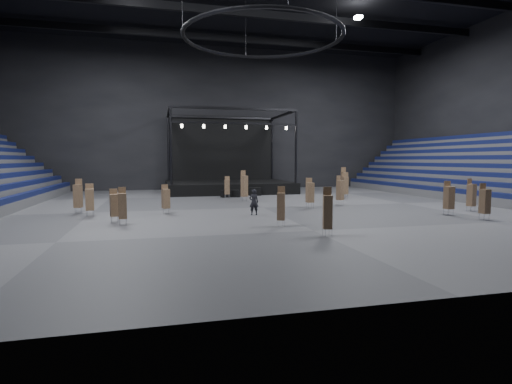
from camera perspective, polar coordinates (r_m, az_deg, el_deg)
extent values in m
plane|color=#444446|center=(31.24, 0.96, -2.23)|extent=(50.00, 50.00, 0.00)
cube|color=black|center=(51.86, -5.09, 10.45)|extent=(50.00, 0.20, 18.00)
cube|color=#0C1038|center=(31.77, -32.48, -1.13)|extent=(0.59, 40.00, 0.40)
cube|color=#4B4B4E|center=(42.10, 30.39, -0.58)|extent=(7.20, 40.00, 0.75)
cube|color=#0C1038|center=(39.83, 27.04, 0.12)|extent=(0.59, 40.00, 0.40)
cube|color=#4B4B4E|center=(42.39, 30.85, -0.06)|extent=(6.30, 40.00, 1.50)
cube|color=#0C1038|center=(40.38, 28.04, 1.20)|extent=(0.59, 40.00, 0.40)
cube|color=#4B4B4E|center=(42.68, 31.30, 0.46)|extent=(5.40, 40.00, 2.25)
cube|color=#0C1038|center=(40.96, 29.02, 2.26)|extent=(0.59, 40.00, 0.40)
cube|color=#4B4B4E|center=(42.98, 31.74, 0.96)|extent=(4.50, 40.00, 3.00)
cube|color=#0C1038|center=(41.56, 29.97, 3.28)|extent=(0.59, 40.00, 0.40)
cube|color=#4B4B4E|center=(43.28, 32.18, 1.46)|extent=(3.60, 40.00, 3.75)
cube|color=#0C1038|center=(42.19, 30.90, 4.27)|extent=(0.59, 40.00, 0.40)
cube|color=#4B4B4E|center=(43.59, 32.61, 1.96)|extent=(2.70, 40.00, 4.50)
cube|color=#0C1038|center=(42.83, 31.80, 5.24)|extent=(0.59, 40.00, 0.40)
cube|color=#0C1038|center=(43.50, 32.68, 6.17)|extent=(0.59, 40.00, 0.40)
cube|color=black|center=(46.28, -3.97, 0.75)|extent=(14.00, 10.00, 1.20)
cube|color=black|center=(50.92, -4.94, 6.28)|extent=(13.30, 0.30, 8.00)
cylinder|color=black|center=(40.92, -12.07, 6.45)|extent=(0.24, 0.24, 7.80)
cylinder|color=black|center=(50.11, -12.42, 6.10)|extent=(0.24, 0.24, 7.80)
cylinder|color=black|center=(43.41, 5.73, 6.42)|extent=(0.24, 0.24, 7.80)
cylinder|color=black|center=(52.17, 2.32, 6.14)|extent=(0.24, 0.24, 7.80)
cube|color=black|center=(41.97, -2.92, 11.84)|extent=(13.40, 0.25, 0.25)
cube|color=black|center=(50.98, -4.93, 10.56)|extent=(13.40, 0.25, 0.25)
cube|color=black|center=(41.81, -2.92, 9.80)|extent=(13.40, 0.20, 0.20)
cylinder|color=white|center=(41.09, -10.56, 9.26)|extent=(0.24, 0.24, 0.35)
cylinder|color=white|center=(41.28, -7.47, 9.28)|extent=(0.24, 0.24, 0.35)
cylinder|color=white|center=(41.58, -4.42, 9.27)|extent=(0.24, 0.24, 0.35)
cylinder|color=white|center=(42.00, -1.42, 9.24)|extent=(0.24, 0.24, 0.35)
cylinder|color=white|center=(42.53, 1.51, 9.18)|extent=(0.24, 0.24, 0.35)
cylinder|color=white|center=(43.17, 4.36, 9.10)|extent=(0.24, 0.24, 0.35)
torus|color=black|center=(32.37, 1.00, 21.27)|extent=(12.30, 12.30, 0.30)
cylinder|color=black|center=(35.09, 11.43, 24.13)|extent=(0.04, 0.04, 5.00)
cylinder|color=black|center=(38.67, -1.47, 22.35)|extent=(0.04, 0.04, 5.00)
cube|color=black|center=(40.14, -1.81, 24.24)|extent=(49.00, 0.35, 0.70)
cube|color=black|center=(47.61, -3.98, 21.06)|extent=(49.00, 0.35, 0.70)
cube|color=white|center=(40.52, 14.39, 23.01)|extent=(0.60, 0.60, 0.25)
cube|color=black|center=(39.76, -4.25, -0.24)|extent=(1.19, 0.85, 0.72)
cube|color=black|center=(40.00, -3.05, -0.22)|extent=(1.18, 0.90, 0.70)
cube|color=black|center=(41.55, -0.15, 0.07)|extent=(1.33, 0.79, 0.84)
cylinder|color=silver|center=(28.24, -23.08, -2.90)|extent=(0.03, 0.03, 0.43)
cylinder|color=silver|center=(28.64, -22.95, -2.80)|extent=(0.03, 0.03, 0.43)
cylinder|color=silver|center=(28.17, -22.25, -2.89)|extent=(0.03, 0.03, 0.43)
cylinder|color=silver|center=(28.58, -22.14, -2.79)|extent=(0.03, 0.03, 0.43)
cube|color=#8F6F4F|center=(28.31, -22.66, -1.00)|extent=(0.57, 0.57, 1.41)
cube|color=#8F6F4F|center=(28.47, -22.69, 0.35)|extent=(0.50, 0.12, 0.77)
cylinder|color=silver|center=(33.66, 11.76, -1.49)|extent=(0.03, 0.03, 0.40)
cylinder|color=silver|center=(34.00, 11.48, -1.42)|extent=(0.03, 0.03, 0.40)
cylinder|color=silver|center=(33.83, 12.34, -1.47)|extent=(0.03, 0.03, 0.40)
cylinder|color=silver|center=(34.17, 12.06, -1.40)|extent=(0.03, 0.03, 0.40)
cube|color=#8F6F4F|center=(33.82, 11.94, 0.26)|extent=(0.64, 0.64, 1.63)
cube|color=#8F6F4F|center=(33.90, 11.70, 1.57)|extent=(0.44, 0.25, 0.89)
cylinder|color=silver|center=(22.33, 3.29, -4.55)|extent=(0.03, 0.03, 0.36)
cylinder|color=silver|center=(22.65, 3.04, -4.42)|extent=(0.03, 0.03, 0.36)
cylinder|color=silver|center=(22.43, 4.13, -4.51)|extent=(0.03, 0.03, 0.36)
cylinder|color=silver|center=(22.75, 3.86, -4.38)|extent=(0.03, 0.03, 0.36)
cube|color=#8F6F4F|center=(22.41, 3.59, -2.08)|extent=(0.56, 0.56, 1.53)
cube|color=#8F6F4F|center=(22.51, 3.64, -0.22)|extent=(0.40, 0.21, 0.84)
cylinder|color=silver|center=(38.48, -4.37, -0.64)|extent=(0.03, 0.03, 0.40)
cylinder|color=silver|center=(38.85, -4.46, -0.59)|extent=(0.03, 0.03, 0.40)
cylinder|color=silver|center=(38.54, -3.80, -0.63)|extent=(0.03, 0.03, 0.40)
cylinder|color=silver|center=(38.92, -3.90, -0.58)|extent=(0.03, 0.03, 0.40)
cube|color=#8F6F4F|center=(38.62, -4.14, 0.71)|extent=(0.58, 0.58, 1.39)
cube|color=#8F6F4F|center=(38.79, -4.13, 1.68)|extent=(0.46, 0.17, 0.76)
cylinder|color=silver|center=(35.85, -1.91, -1.01)|extent=(0.03, 0.03, 0.41)
cylinder|color=silver|center=(36.23, -2.04, -0.95)|extent=(0.03, 0.03, 0.41)
cylinder|color=silver|center=(35.93, -1.30, -1.00)|extent=(0.03, 0.03, 0.41)
cylinder|color=silver|center=(36.31, -1.43, -0.94)|extent=(0.03, 0.03, 0.41)
cube|color=#8F6F4F|center=(35.99, -1.67, 0.85)|extent=(0.63, 0.63, 1.89)
cube|color=#8F6F4F|center=(36.11, -1.85, 2.28)|extent=(0.47, 0.22, 1.04)
cylinder|color=silver|center=(29.64, 25.74, -2.66)|extent=(0.03, 0.03, 0.43)
cylinder|color=silver|center=(29.95, 25.24, -2.57)|extent=(0.03, 0.03, 0.43)
cylinder|color=silver|center=(29.90, 26.34, -2.62)|extent=(0.03, 0.03, 0.43)
cylinder|color=silver|center=(30.21, 25.84, -2.53)|extent=(0.03, 0.03, 0.43)
cube|color=#8F6F4F|center=(29.82, 25.86, -0.74)|extent=(0.52, 0.52, 1.51)
cube|color=#8F6F4F|center=(29.93, 25.64, 0.64)|extent=(0.49, 0.07, 0.83)
cylinder|color=silver|center=(28.38, 29.79, -3.14)|extent=(0.03, 0.03, 0.40)
cylinder|color=silver|center=(28.65, 29.27, -3.05)|extent=(0.03, 0.03, 0.40)
cylinder|color=silver|center=(28.64, 30.34, -3.10)|extent=(0.03, 0.03, 0.40)
cylinder|color=silver|center=(28.91, 29.82, -3.01)|extent=(0.03, 0.03, 0.40)
cube|color=#8F6F4F|center=(28.54, 29.88, -1.17)|extent=(0.52, 0.52, 1.51)
cube|color=#8F6F4F|center=(28.62, 29.64, 0.27)|extent=(0.46, 0.10, 0.83)
cylinder|color=silver|center=(30.35, -24.45, -2.47)|extent=(0.03, 0.03, 0.40)
cylinder|color=silver|center=(30.72, -24.32, -2.39)|extent=(0.03, 0.03, 0.40)
cylinder|color=silver|center=(30.28, -23.73, -2.46)|extent=(0.03, 0.03, 0.40)
cylinder|color=silver|center=(30.66, -23.61, -2.38)|extent=(0.03, 0.03, 0.40)
cube|color=#8F6F4F|center=(30.40, -24.09, -0.53)|extent=(0.58, 0.58, 1.62)
cube|color=#8F6F4F|center=(30.53, -24.00, 0.92)|extent=(0.47, 0.16, 0.89)
cylinder|color=silver|center=(24.98, -20.00, -3.80)|extent=(0.03, 0.03, 0.39)
cylinder|color=silver|center=(25.35, -19.91, -3.68)|extent=(0.03, 0.03, 0.39)
cylinder|color=silver|center=(24.95, -19.15, -3.79)|extent=(0.03, 0.03, 0.39)
cylinder|color=silver|center=(25.31, -19.08, -3.67)|extent=(0.03, 0.03, 0.39)
cube|color=#8F6F4F|center=(25.04, -19.59, -1.80)|extent=(0.57, 0.57, 1.32)
cube|color=#8F6F4F|center=(25.17, -19.69, -0.37)|extent=(0.45, 0.17, 0.73)
cylinder|color=silver|center=(28.05, -13.10, -2.74)|extent=(0.03, 0.03, 0.39)
cylinder|color=silver|center=(28.42, -13.11, -2.64)|extent=(0.03, 0.03, 0.39)
cylinder|color=silver|center=(28.06, -12.34, -2.72)|extent=(0.03, 0.03, 0.39)
cylinder|color=silver|center=(28.43, -12.36, -2.63)|extent=(0.03, 0.03, 0.39)
cube|color=#8F6F4F|center=(28.14, -12.76, -0.95)|extent=(0.60, 0.60, 1.33)
cube|color=#8F6F4F|center=(28.28, -12.92, 0.33)|extent=(0.45, 0.20, 0.73)
cylinder|color=silver|center=(40.79, 12.35, -0.40)|extent=(0.03, 0.03, 0.45)
cylinder|color=silver|center=(41.17, 12.08, -0.35)|extent=(0.03, 0.03, 0.45)
cylinder|color=silver|center=(40.98, 12.88, -0.39)|extent=(0.03, 0.03, 0.45)
cylinder|color=silver|center=(41.36, 12.62, -0.34)|extent=(0.03, 0.03, 0.45)
cube|color=#8F6F4F|center=(40.98, 12.51, 1.35)|extent=(0.58, 0.58, 2.03)
cube|color=#8F6F4F|center=(41.14, 12.37, 2.71)|extent=(0.52, 0.11, 1.11)
cylinder|color=silver|center=(39.13, 12.44, -0.64)|extent=(0.03, 0.03, 0.41)
cylinder|color=silver|center=(39.48, 12.19, -0.59)|extent=(0.03, 0.03, 0.41)
cylinder|color=silver|center=(39.30, 12.96, -0.63)|extent=(0.03, 0.03, 0.41)
cylinder|color=silver|center=(39.65, 12.70, -0.58)|extent=(0.03, 0.03, 0.41)
cube|color=#8F6F4F|center=(39.31, 12.60, 0.90)|extent=(0.50, 0.50, 1.67)
cube|color=#8F6F4F|center=(39.45, 12.48, 2.05)|extent=(0.48, 0.06, 0.92)
cylinder|color=silver|center=(19.80, 9.89, -5.80)|extent=(0.03, 0.03, 0.36)
cylinder|color=silver|center=(20.11, 9.50, -5.63)|extent=(0.03, 0.03, 0.36)
cylinder|color=silver|center=(19.94, 10.79, -5.74)|extent=(0.03, 0.03, 0.36)
cylinder|color=silver|center=(20.25, 10.39, -5.58)|extent=(0.03, 0.03, 0.36)
cube|color=#8F6F4F|center=(19.87, 10.19, -2.84)|extent=(0.53, 0.53, 1.65)
cube|color=#8F6F4F|center=(19.96, 10.14, -0.56)|extent=(0.41, 0.16, 0.91)
cylinder|color=silver|center=(30.94, 7.48, -1.93)|extent=(0.03, 0.03, 0.44)
cylinder|color=silver|center=(31.33, 7.20, -1.85)|extent=(0.03, 0.03, 0.44)
cylinder|color=silver|center=(31.10, 8.19, -1.91)|extent=(0.03, 0.03, 0.44)
cylinder|color=silver|center=(31.48, 7.91, -1.82)|extent=(0.03, 0.03, 0.44)
cube|color=#8F6F4F|center=(31.12, 7.72, -0.08)|extent=(0.54, 0.54, 1.53)
cube|color=#8F6F4F|center=(31.27, 7.57, 1.25)|extent=(0.50, 0.08, 0.84)
cylinder|color=silver|center=(32.49, 28.33, -2.18)|extent=(0.03, 0.03, 0.39)
cylinder|color=silver|center=(32.77, 27.89, -2.11)|extent=(0.03, 0.03, 0.39)
cylinder|color=silver|center=(32.74, 28.81, -2.15)|extent=(0.03, 0.03, 0.39)
cylinder|color=silver|center=(33.02, 28.37, -2.08)|extent=(0.03, 0.03, 0.39)
cube|color=#8F6F4F|center=(32.66, 28.42, -0.39)|extent=(0.56, 0.56, 1.60)
cube|color=#8F6F4F|center=(32.72, 28.19, 0.95)|extent=(0.45, 0.16, 0.88)
cylinder|color=silver|center=(23.97, -18.92, -4.15)|extent=(0.03, 0.03, 0.37)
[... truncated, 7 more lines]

